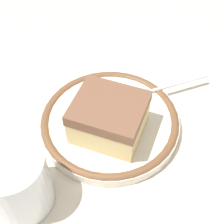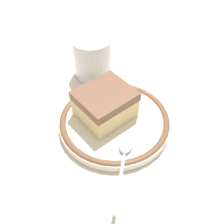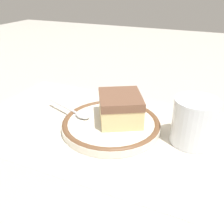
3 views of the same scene
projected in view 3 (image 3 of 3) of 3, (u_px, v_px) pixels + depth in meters
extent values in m
plane|color=#B7B2A8|center=(97.00, 126.00, 0.51)|extent=(2.40, 2.40, 0.00)
cube|color=beige|center=(97.00, 125.00, 0.51)|extent=(0.52, 0.32, 0.00)
cylinder|color=silver|center=(112.00, 124.00, 0.50)|extent=(0.20, 0.20, 0.01)
torus|color=brown|center=(112.00, 122.00, 0.50)|extent=(0.20, 0.20, 0.01)
cube|color=beige|center=(120.00, 111.00, 0.49)|extent=(0.11, 0.12, 0.04)
cube|color=brown|center=(120.00, 99.00, 0.48)|extent=(0.11, 0.12, 0.02)
ellipsoid|color=silver|center=(83.00, 115.00, 0.51)|extent=(0.04, 0.03, 0.01)
cylinder|color=silver|center=(63.00, 106.00, 0.55)|extent=(0.10, 0.04, 0.01)
cylinder|color=silver|center=(194.00, 121.00, 0.44)|extent=(0.08, 0.08, 0.08)
cylinder|color=brown|center=(192.00, 130.00, 0.45)|extent=(0.07, 0.07, 0.05)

